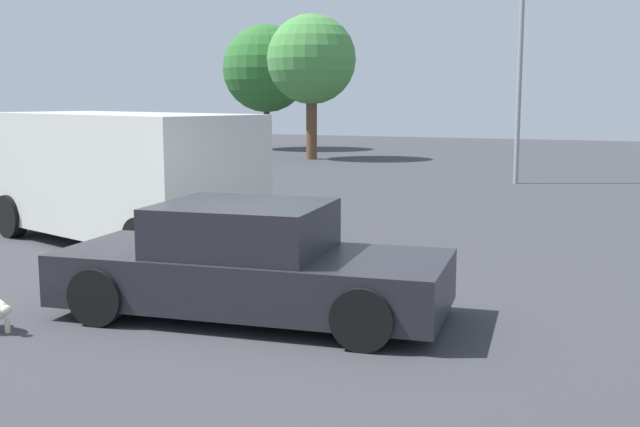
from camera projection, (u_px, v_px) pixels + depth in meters
The scene contains 6 objects.
ground_plane at pixel (251, 313), 8.88m from camera, with size 80.00×80.00×0.00m, color #38383D.
sedan_foreground at pixel (250, 265), 8.69m from camera, with size 4.51×2.19×1.29m.
van_white at pixel (122, 174), 13.03m from camera, with size 5.50×3.63×2.20m.
light_post_near at pixel (522, 17), 21.63m from camera, with size 0.44×0.44×7.03m.
tree_back_left at pixel (311, 60), 30.65m from camera, with size 3.55×3.55×5.75m.
tree_back_center at pixel (266, 69), 36.66m from camera, with size 4.13×4.13×5.89m.
Camera 1 is at (4.02, -7.66, 2.45)m, focal length 43.38 mm.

